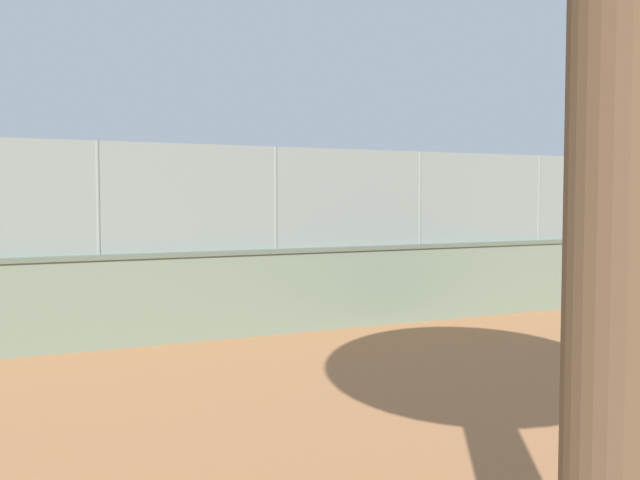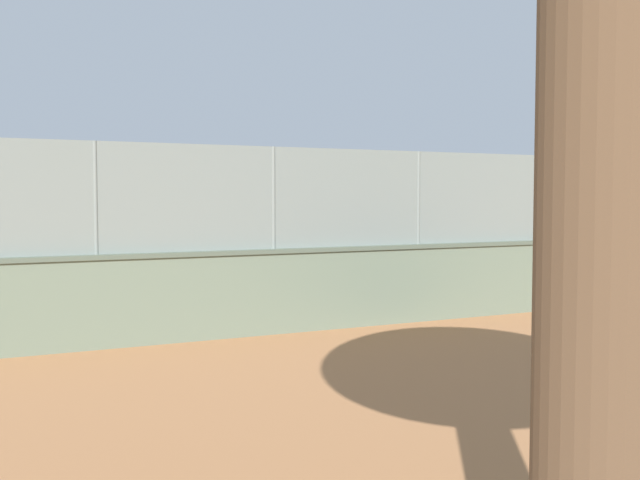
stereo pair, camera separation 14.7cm
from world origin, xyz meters
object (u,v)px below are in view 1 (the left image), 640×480
at_px(player_at_service_line, 438,257).
at_px(spare_ball_by_wall, 213,329).
at_px(sports_ball, 322,239).
at_px(player_foreground_swinging, 250,262).
at_px(player_crossing_court, 286,247).
at_px(courtside_bench, 593,279).

xyz_separation_m(player_at_service_line, spare_ball_by_wall, (7.01, 3.04, -0.89)).
xyz_separation_m(sports_ball, spare_ball_by_wall, (5.74, 7.56, -1.16)).
relative_size(player_foreground_swinging, player_at_service_line, 1.04).
relative_size(player_at_service_line, spare_ball_by_wall, 20.90).
distance_m(player_foreground_swinging, spare_ball_by_wall, 3.97).
bearing_deg(player_at_service_line, player_crossing_court, -67.69).
relative_size(player_crossing_court, spare_ball_by_wall, 21.36).
relative_size(player_foreground_swinging, sports_ball, 7.01).
xyz_separation_m(spare_ball_by_wall, courtside_bench, (-10.01, -0.62, 0.42)).
height_order(player_at_service_line, sports_ball, player_at_service_line).
distance_m(player_foreground_swinging, player_at_service_line, 5.12).
height_order(player_foreground_swinging, player_at_service_line, player_foreground_swinging).
bearing_deg(player_foreground_swinging, player_crossing_court, -120.37).
distance_m(player_at_service_line, courtside_bench, 3.88).
bearing_deg(spare_ball_by_wall, player_at_service_line, -156.57).
bearing_deg(spare_ball_by_wall, player_crossing_court, -120.01).
height_order(player_crossing_court, courtside_bench, player_crossing_court).
xyz_separation_m(player_crossing_court, sports_ball, (-0.91, 0.80, 0.24)).
bearing_deg(player_foreground_swinging, player_at_service_line, 176.38).
distance_m(player_at_service_line, spare_ball_by_wall, 7.69).
bearing_deg(sports_ball, courtside_bench, 121.67).
bearing_deg(player_crossing_court, player_at_service_line, 112.31).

